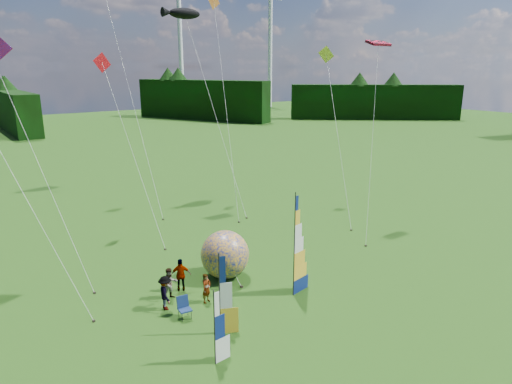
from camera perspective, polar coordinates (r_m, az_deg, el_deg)
ground at (r=22.71m, az=8.29°, el=-15.34°), size 220.00×220.00×0.00m
treeline_ring at (r=20.96m, az=8.71°, el=-5.89°), size 210.00×210.00×8.00m
turbine_left at (r=137.40m, az=1.76°, el=16.82°), size 8.00×1.20×30.00m
turbine_right at (r=129.93m, az=-9.39°, el=16.72°), size 8.00×1.20×30.00m
feather_banner_main at (r=23.37m, az=4.81°, el=-6.90°), size 1.44×0.39×5.39m
side_banner_left at (r=20.45m, az=-4.57°, el=-12.86°), size 0.99×0.51×3.75m
side_banner_far at (r=18.78m, az=-5.20°, el=-16.72°), size 0.94×0.17×3.15m
bol_inflatable at (r=25.89m, az=-3.90°, el=-7.80°), size 2.85×2.85×2.73m
spectator_a at (r=23.60m, az=-6.22°, el=-11.86°), size 0.66×0.56×1.54m
spectator_b at (r=24.17m, az=-10.68°, el=-11.18°), size 0.82×0.41×1.68m
spectator_c at (r=23.24m, az=-11.27°, el=-12.26°), size 0.64×1.19×1.74m
spectator_d at (r=24.84m, az=-9.37°, el=-10.20°), size 1.14×0.85×1.80m
camp_chair at (r=22.46m, az=-8.90°, el=-14.15°), size 0.69×0.69×1.08m
kite_whale at (r=39.02m, az=-5.35°, el=11.43°), size 6.66×14.75×17.78m
kite_rainbow_delta at (r=26.39m, az=-25.56°, el=4.70°), size 7.32×10.52×14.66m
kite_parafoil at (r=32.81m, az=14.45°, el=7.98°), size 10.31×9.66×15.17m
small_kite_red at (r=31.74m, az=-15.22°, el=5.69°), size 5.76×9.75×12.98m
small_kite_orange at (r=37.94m, az=-3.84°, el=11.67°), size 8.46×12.42×18.20m
small_kite_yellow at (r=36.80m, az=10.23°, el=7.87°), size 10.39×12.32×13.76m
small_kite_pink at (r=23.08m, az=-27.19°, el=0.92°), size 7.39×8.22×12.90m
small_kite_green at (r=39.49m, az=-15.46°, el=12.60°), size 5.81×13.66×19.98m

